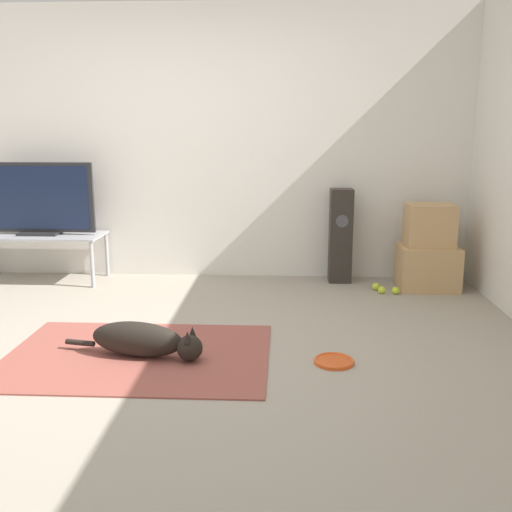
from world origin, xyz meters
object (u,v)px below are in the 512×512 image
at_px(cardboard_box_upper, 430,225).
at_px(floor_speaker, 341,236).
at_px(dog, 144,340).
at_px(tv_stand, 40,239).
at_px(frisbee, 334,361).
at_px(tv, 37,200).
at_px(tennis_ball_loose_on_carpet, 382,290).
at_px(cardboard_box_lower, 427,267).
at_px(tennis_ball_by_boxes, 376,286).
at_px(tennis_ball_near_speaker, 395,291).

xyz_separation_m(cardboard_box_upper, floor_speaker, (-0.76, 0.21, -0.14)).
height_order(dog, cardboard_box_upper, cardboard_box_upper).
bearing_deg(tv_stand, frisbee, -35.55).
relative_size(frisbee, tv, 0.23).
bearing_deg(tennis_ball_loose_on_carpet, floor_speaker, 128.44).
bearing_deg(tv_stand, dog, -52.22).
xyz_separation_m(dog, cardboard_box_upper, (2.16, 1.75, 0.46)).
xyz_separation_m(cardboard_box_lower, tennis_ball_loose_on_carpet, (-0.43, -0.20, -0.16)).
bearing_deg(cardboard_box_upper, tennis_ball_by_boxes, -168.80).
relative_size(frisbee, cardboard_box_lower, 0.48).
bearing_deg(cardboard_box_lower, tv, 178.25).
height_order(cardboard_box_lower, cardboard_box_upper, cardboard_box_upper).
xyz_separation_m(tv, tennis_ball_by_boxes, (3.13, -0.19, -0.74)).
relative_size(dog, tennis_ball_by_boxes, 13.94).
relative_size(cardboard_box_lower, floor_speaker, 0.59).
xyz_separation_m(tv_stand, tennis_ball_by_boxes, (3.13, -0.18, -0.37)).
relative_size(cardboard_box_upper, tennis_ball_by_boxes, 6.25).
height_order(cardboard_box_upper, tv_stand, cardboard_box_upper).
distance_m(dog, tennis_ball_loose_on_carpet, 2.32).
xyz_separation_m(floor_speaker, tv, (-2.83, -0.11, 0.34)).
relative_size(tv_stand, tennis_ball_by_boxes, 17.79).
bearing_deg(dog, tv_stand, 127.78).
bearing_deg(cardboard_box_upper, cardboard_box_lower, -79.31).
bearing_deg(tennis_ball_by_boxes, dog, -135.73).
distance_m(cardboard_box_upper, tennis_ball_loose_on_carpet, 0.73).
bearing_deg(tv, floor_speaker, 2.32).
distance_m(tv, tennis_ball_by_boxes, 3.22).
height_order(cardboard_box_lower, tv, tv).
bearing_deg(tv_stand, tennis_ball_by_boxes, -3.37).
bearing_deg(tennis_ball_near_speaker, tv, 174.51).
distance_m(cardboard_box_lower, tv, 3.64).
bearing_deg(tennis_ball_loose_on_carpet, frisbee, -109.34).
bearing_deg(tv_stand, cardboard_box_lower, -1.70).
bearing_deg(tv, tennis_ball_loose_on_carpet, -5.51).
height_order(frisbee, floor_speaker, floor_speaker).
height_order(dog, tennis_ball_near_speaker, dog).
height_order(frisbee, tennis_ball_loose_on_carpet, tennis_ball_loose_on_carpet).
relative_size(dog, tv_stand, 0.78).
bearing_deg(dog, floor_speaker, 54.47).
bearing_deg(tv_stand, tv, 90.00).
distance_m(tv_stand, tv, 0.38).
xyz_separation_m(dog, tv_stand, (-1.43, 1.84, 0.28)).
xyz_separation_m(floor_speaker, tennis_ball_near_speaker, (0.45, -0.43, -0.41)).
xyz_separation_m(tv, tennis_ball_near_speaker, (3.28, -0.32, -0.74)).
xyz_separation_m(cardboard_box_upper, tennis_ball_by_boxes, (-0.46, -0.09, -0.55)).
height_order(tv, tennis_ball_near_speaker, tv).
xyz_separation_m(tennis_ball_near_speaker, tennis_ball_loose_on_carpet, (-0.12, 0.01, 0.00)).
bearing_deg(floor_speaker, tv_stand, -177.62).
bearing_deg(tennis_ball_by_boxes, tennis_ball_near_speaker, -40.52).
xyz_separation_m(cardboard_box_lower, cardboard_box_upper, (-0.00, 0.01, 0.38)).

